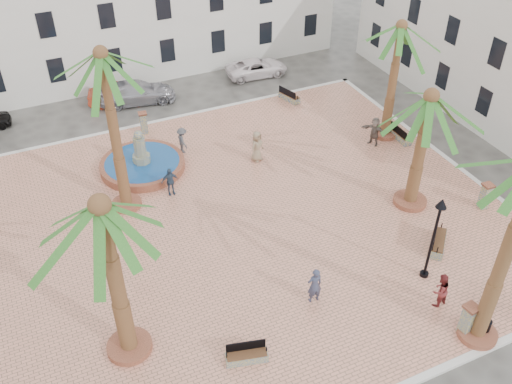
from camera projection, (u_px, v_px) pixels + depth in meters
The scene contains 30 objects.
ground at pixel (238, 223), 28.07m from camera, with size 120.00×120.00×0.00m, color #56544F.
plaza at pixel (238, 222), 28.02m from camera, with size 26.00×22.00×0.15m, color #E19376.
kerb_n at pixel (169, 119), 35.97m from camera, with size 26.30×0.30×0.16m, color silver.
kerb_e at pixel (448, 160), 32.34m from camera, with size 0.30×22.30×0.16m, color silver.
building_north at pixel (123, 2), 39.63m from camera, with size 30.40×7.40×9.50m.
fountain at pixel (142, 163), 31.36m from camera, with size 4.65×4.65×2.40m.
palm_nw at pixel (104, 72), 24.49m from camera, with size 4.87×4.87×8.55m.
palm_sw at pixel (104, 227), 18.18m from camera, with size 5.62×5.62×7.44m.
palm_e at pixel (428, 113), 25.94m from camera, with size 5.48×5.48×6.45m.
palm_ne at pixel (399, 40), 30.72m from camera, with size 4.79×4.79×7.12m.
bench_s at pixel (247, 356), 21.35m from camera, with size 1.66×0.86×0.84m.
bench_se at pixel (438, 242), 26.30m from camera, with size 1.74×1.73×0.99m.
bench_e at pixel (400, 136), 33.81m from camera, with size 0.55×1.69×0.89m.
bench_ne at pixel (289, 97), 37.71m from camera, with size 0.95×1.70×0.86m.
lamppost_s at pixel (436, 225), 23.27m from camera, with size 0.46×0.46×4.25m.
lamppost_e at pixel (428, 110), 31.80m from camera, with size 0.39×0.39×3.63m.
bollard_se at pixel (468, 319), 22.05m from camera, with size 0.60×0.60×1.52m.
bollard_n at pixel (144, 123), 34.12m from camera, with size 0.54×0.54×1.38m.
bollard_e at pixel (485, 196), 28.37m from camera, with size 0.55×0.55×1.43m.
litter_bin at pixel (485, 327), 22.26m from camera, with size 0.38×0.38×0.73m, color black.
cyclist_a at pixel (315, 285), 23.34m from camera, with size 0.64×0.42×1.77m, color #353B54.
cyclist_b at pixel (440, 290), 23.21m from camera, with size 0.80×0.62×1.64m, color maroon.
bicycle_b at pixel (491, 291), 23.63m from camera, with size 0.46×1.65×0.99m, color black.
pedestrian_fountain_a at pixel (257, 146), 31.65m from camera, with size 0.89×0.58×1.83m, color #907B5F.
pedestrian_fountain_b at pixel (170, 181), 29.25m from camera, with size 0.91×0.38×1.56m, color #31455C.
pedestrian_north at pixel (182, 140), 32.41m from camera, with size 1.01×0.58×1.56m, color #444549.
pedestrian_east at pixel (375, 131), 33.04m from camera, with size 1.60×0.51×1.73m, color #63574F.
car_red at pixel (119, 95), 37.38m from camera, with size 1.40×4.01×1.32m, color #AF3920.
car_silver at pixel (137, 92), 37.51m from camera, with size 2.04×5.01×1.46m, color #A8A7B0.
car_white at pixel (257, 68), 40.76m from camera, with size 2.03×4.41×1.23m, color white.
Camera 1 is at (-8.13, -19.83, 18.21)m, focal length 40.00 mm.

